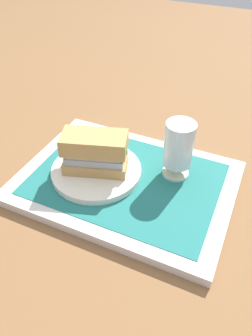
# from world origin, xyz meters

# --- Properties ---
(ground_plane) EXTENTS (3.00, 3.00, 0.00)m
(ground_plane) POSITION_xyz_m (0.00, 0.00, 0.00)
(ground_plane) COLOR brown
(tray) EXTENTS (0.44, 0.32, 0.02)m
(tray) POSITION_xyz_m (0.00, 0.00, 0.01)
(tray) COLOR silver
(tray) RESTS_ON ground_plane
(placemat) EXTENTS (0.38, 0.27, 0.00)m
(placemat) POSITION_xyz_m (0.00, 0.00, 0.02)
(placemat) COLOR #1E6B66
(placemat) RESTS_ON tray
(plate) EXTENTS (0.19, 0.19, 0.01)m
(plate) POSITION_xyz_m (-0.06, -0.01, 0.03)
(plate) COLOR silver
(plate) RESTS_ON placemat
(sandwich) EXTENTS (0.14, 0.10, 0.08)m
(sandwich) POSITION_xyz_m (-0.06, -0.01, 0.08)
(sandwich) COLOR tan
(sandwich) RESTS_ON plate
(beer_glass) EXTENTS (0.06, 0.06, 0.12)m
(beer_glass) POSITION_xyz_m (0.09, 0.06, 0.09)
(beer_glass) COLOR silver
(beer_glass) RESTS_ON placemat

